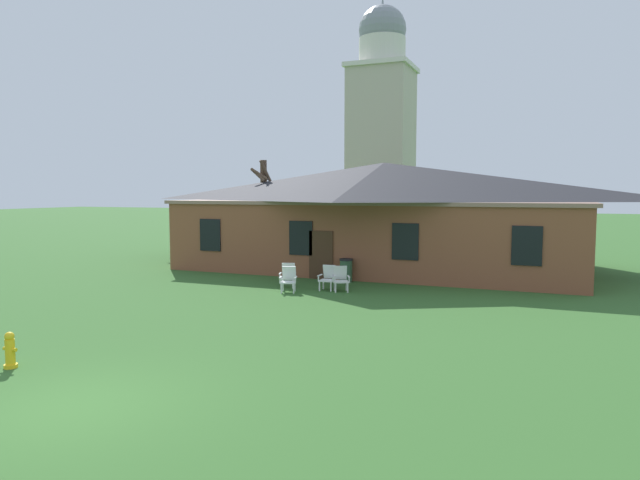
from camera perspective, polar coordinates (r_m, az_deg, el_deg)
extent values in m
plane|color=#336028|center=(11.30, -23.88, -15.16)|extent=(200.00, 200.00, 0.00)
cube|color=brown|center=(28.66, 6.43, 0.51)|extent=(18.60, 10.00, 3.20)
cube|color=#926D5E|center=(28.58, 6.46, 3.86)|extent=(18.97, 10.20, 0.16)
pyramid|color=#28282D|center=(28.58, 6.48, 5.89)|extent=(19.34, 10.40, 1.86)
cube|color=black|center=(26.94, -11.01, 0.50)|extent=(1.10, 0.06, 1.50)
cube|color=black|center=(24.71, -1.95, 0.20)|extent=(1.10, 0.06, 1.50)
cube|color=black|center=(23.21, 8.59, -0.16)|extent=(1.10, 0.06, 1.50)
cube|color=black|center=(22.59, 20.13, -0.55)|extent=(1.10, 0.06, 1.50)
cube|color=#422819|center=(24.41, 0.11, -1.53)|extent=(1.10, 0.06, 2.10)
cube|color=#BCB29E|center=(47.83, 6.19, 8.58)|extent=(4.80, 4.80, 13.73)
cube|color=silver|center=(48.79, 6.27, 16.86)|extent=(5.18, 5.18, 0.36)
cylinder|color=silver|center=(49.07, 6.29, 18.33)|extent=(3.80, 3.80, 2.20)
sphere|color=gray|center=(49.51, 6.31, 20.33)|extent=(3.88, 3.88, 3.88)
cone|color=gray|center=(50.18, 6.33, 22.91)|extent=(0.24, 0.24, 1.00)
cube|color=white|center=(22.16, -2.75, -4.47)|extent=(0.06, 0.06, 0.36)
cube|color=white|center=(22.21, -3.93, -4.45)|extent=(0.06, 0.06, 0.36)
cube|color=white|center=(22.60, -2.63, -4.29)|extent=(0.06, 0.06, 0.36)
cube|color=white|center=(22.65, -3.79, -4.27)|extent=(0.06, 0.06, 0.36)
cube|color=white|center=(22.37, -3.28, -3.85)|extent=(0.68, 0.67, 0.05)
cube|color=white|center=(22.63, -3.19, -2.98)|extent=(0.55, 0.35, 0.54)
cube|color=white|center=(22.29, -2.54, -3.37)|extent=(0.21, 0.46, 0.03)
cube|color=white|center=(22.15, -2.59, -3.71)|extent=(0.05, 0.05, 0.22)
cube|color=white|center=(22.36, -4.03, -3.36)|extent=(0.21, 0.46, 0.03)
cube|color=white|center=(22.21, -4.08, -3.70)|extent=(0.05, 0.05, 0.22)
cube|color=white|center=(21.15, -2.68, -4.93)|extent=(0.06, 0.06, 0.36)
cube|color=white|center=(21.20, -3.91, -4.90)|extent=(0.06, 0.06, 0.36)
cube|color=white|center=(21.58, -2.54, -4.73)|extent=(0.06, 0.06, 0.36)
cube|color=white|center=(21.63, -3.75, -4.71)|extent=(0.06, 0.06, 0.36)
cube|color=white|center=(21.36, -3.22, -4.27)|extent=(0.68, 0.66, 0.05)
cube|color=white|center=(21.61, -3.12, -3.36)|extent=(0.55, 0.34, 0.54)
cube|color=white|center=(21.27, -2.46, -3.77)|extent=(0.20, 0.46, 0.03)
cube|color=white|center=(21.13, -2.50, -4.13)|extent=(0.05, 0.05, 0.22)
cube|color=white|center=(21.34, -4.01, -3.75)|extent=(0.20, 0.46, 0.03)
cube|color=white|center=(21.20, -4.07, -4.11)|extent=(0.05, 0.05, 0.22)
cube|color=white|center=(21.49, 1.11, -4.76)|extent=(0.05, 0.05, 0.36)
cube|color=white|center=(21.64, -0.04, -4.69)|extent=(0.05, 0.05, 0.36)
cube|color=white|center=(21.90, 1.48, -4.58)|extent=(0.05, 0.05, 0.36)
cube|color=white|center=(22.05, 0.34, -4.51)|extent=(0.05, 0.05, 0.36)
cube|color=white|center=(21.73, 0.72, -4.10)|extent=(0.56, 0.54, 0.05)
cube|color=white|center=(21.98, 0.99, -3.21)|extent=(0.52, 0.21, 0.54)
cube|color=white|center=(21.59, 1.44, -3.64)|extent=(0.08, 0.47, 0.03)
cube|color=white|center=(21.46, 1.30, -3.99)|extent=(0.04, 0.04, 0.22)
cube|color=white|center=(21.78, -0.02, -3.56)|extent=(0.08, 0.47, 0.03)
cube|color=white|center=(21.65, -0.16, -3.91)|extent=(0.04, 0.04, 0.22)
cube|color=silver|center=(21.33, 2.81, -4.84)|extent=(0.07, 0.07, 0.36)
cube|color=silver|center=(21.28, 1.58, -4.86)|extent=(0.07, 0.07, 0.36)
cube|color=silver|center=(21.76, 2.66, -4.64)|extent=(0.07, 0.07, 0.36)
cube|color=silver|center=(21.71, 1.46, -4.66)|extent=(0.07, 0.07, 0.36)
cube|color=silver|center=(21.49, 2.13, -4.21)|extent=(0.72, 0.71, 0.05)
cube|color=silver|center=(21.75, 2.04, -3.30)|extent=(0.54, 0.40, 0.54)
cube|color=silver|center=(21.47, 2.91, -3.69)|extent=(0.26, 0.45, 0.03)
cube|color=silver|center=(21.33, 2.96, -4.05)|extent=(0.05, 0.05, 0.22)
cube|color=silver|center=(21.41, 1.36, -3.72)|extent=(0.26, 0.45, 0.03)
cube|color=silver|center=(21.26, 1.41, -4.07)|extent=(0.05, 0.05, 0.22)
cylinder|color=brown|center=(31.42, -5.68, 3.00)|extent=(0.36, 0.36, 5.50)
cylinder|color=brown|center=(31.01, -6.10, 6.59)|extent=(0.99, 0.18, 0.67)
cylinder|color=brown|center=(31.66, -5.06, 3.98)|extent=(0.95, 0.57, 0.94)
cylinder|color=brown|center=(31.07, -6.28, 6.54)|extent=(1.03, 0.40, 0.79)
cylinder|color=brown|center=(31.92, -5.04, 4.32)|extent=(1.35, 0.33, 0.90)
cylinder|color=brown|center=(31.11, -5.44, 6.77)|extent=(0.62, 0.76, 1.39)
cylinder|color=gold|center=(14.17, -28.72, -11.07)|extent=(0.28, 0.28, 0.08)
cylinder|color=gold|center=(14.09, -28.77, -9.84)|extent=(0.20, 0.20, 0.55)
sphere|color=gold|center=(14.01, -28.83, -8.51)|extent=(0.20, 0.20, 0.20)
cylinder|color=gold|center=(14.17, -29.12, -9.54)|extent=(0.10, 0.08, 0.08)
cylinder|color=gold|center=(13.97, -28.44, -9.71)|extent=(0.10, 0.08, 0.08)
cylinder|color=#335638|center=(23.80, 2.64, -3.16)|extent=(0.52, 0.52, 0.90)
cylinder|color=black|center=(23.73, 2.65, -1.99)|extent=(0.56, 0.56, 0.08)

